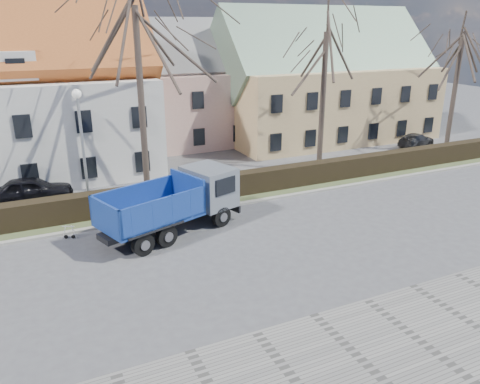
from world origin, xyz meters
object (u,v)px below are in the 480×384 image
parked_car_a (32,190)px  streetlight (84,153)px  cart_frame (64,232)px  dump_truck (166,206)px  parked_car_b (416,140)px

parked_car_a → streetlight: bearing=-130.4°
streetlight → parked_car_a: size_ratio=1.52×
cart_frame → parked_car_a: (-1.10, 5.77, 0.37)m
streetlight → cart_frame: bearing=-118.2°
dump_truck → parked_car_b: 24.66m
dump_truck → cart_frame: (-4.51, 1.50, -1.07)m
cart_frame → parked_car_a: parked_car_a is taller
dump_truck → parked_car_a: size_ratio=1.66×
streetlight → parked_car_b: (26.28, 3.51, -2.71)m
streetlight → cart_frame: size_ratio=8.32×
dump_truck → parked_car_b: size_ratio=1.88×
dump_truck → cart_frame: size_ratio=9.10×
dump_truck → cart_frame: bearing=142.8°
cart_frame → parked_car_a: bearing=100.8°
dump_truck → streetlight: bearing=104.9°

